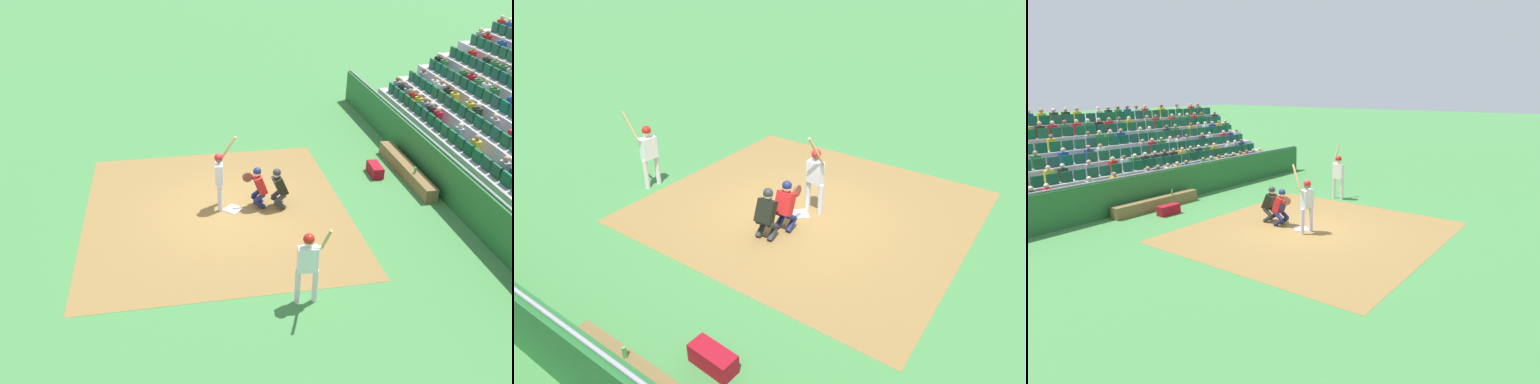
# 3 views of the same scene
# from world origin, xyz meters

# --- Properties ---
(ground_plane) EXTENTS (160.00, 160.00, 0.00)m
(ground_plane) POSITION_xyz_m (0.00, 0.00, 0.00)
(ground_plane) COLOR #3F7D3F
(infield_dirt_patch) EXTENTS (8.04, 7.63, 0.01)m
(infield_dirt_patch) POSITION_xyz_m (0.00, 0.50, 0.00)
(infield_dirt_patch) COLOR olive
(infield_dirt_patch) RESTS_ON ground_plane
(home_plate_marker) EXTENTS (0.62, 0.62, 0.02)m
(home_plate_marker) POSITION_xyz_m (0.00, 0.00, 0.02)
(home_plate_marker) COLOR white
(home_plate_marker) RESTS_ON infield_dirt_patch
(batter_at_plate) EXTENTS (0.58, 0.68, 2.23)m
(batter_at_plate) POSITION_xyz_m (0.21, 0.34, 1.10)
(batter_at_plate) COLOR silver
(batter_at_plate) RESTS_ON ground_plane
(catcher_crouching) EXTENTS (0.47, 0.72, 1.30)m
(catcher_crouching) POSITION_xyz_m (0.08, -0.77, 0.72)
(catcher_crouching) COLOR navy
(catcher_crouching) RESTS_ON ground_plane
(home_plate_umpire) EXTENTS (0.49, 0.49, 1.29)m
(home_plate_umpire) POSITION_xyz_m (-0.08, -1.36, 0.70)
(home_plate_umpire) COLOR #2B2D2F
(home_plate_umpire) RESTS_ON ground_plane
(dugout_wall) EXTENTS (17.78, 0.24, 1.40)m
(dugout_wall) POSITION_xyz_m (0.00, -6.50, 0.67)
(dugout_wall) COLOR #225F2B
(dugout_wall) RESTS_ON ground_plane
(dugout_bench) EXTENTS (3.78, 0.40, 0.44)m
(dugout_bench) POSITION_xyz_m (1.22, -5.95, 0.22)
(dugout_bench) COLOR brown
(dugout_bench) RESTS_ON ground_plane
(water_bottle_on_bench) EXTENTS (0.07, 0.07, 0.21)m
(water_bottle_on_bench) POSITION_xyz_m (0.51, -5.90, 0.54)
(water_bottle_on_bench) COLOR green
(water_bottle_on_bench) RESTS_ON dugout_bench
(equipment_duffel_bag) EXTENTS (0.84, 0.40, 0.36)m
(equipment_duffel_bag) POSITION_xyz_m (1.46, -4.97, 0.18)
(equipment_duffel_bag) COLOR maroon
(equipment_duffel_bag) RESTS_ON ground_plane
(on_deck_batter) EXTENTS (0.69, 0.60, 2.25)m
(on_deck_batter) POSITION_xyz_m (-4.37, -1.11, 1.15)
(on_deck_batter) COLOR silver
(on_deck_batter) RESTS_ON ground_plane
(bleacher_stand) EXTENTS (17.56, 5.31, 3.69)m
(bleacher_stand) POSITION_xyz_m (-0.01, -11.23, 1.12)
(bleacher_stand) COLOR #A09DA1
(bleacher_stand) RESTS_ON ground_plane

